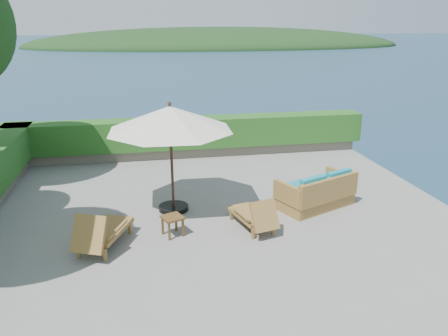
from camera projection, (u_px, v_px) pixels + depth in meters
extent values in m
plane|color=gray|center=(218.00, 224.00, 10.18)|extent=(12.00, 12.00, 0.00)
cube|color=#5A5047|center=(218.00, 282.00, 10.67)|extent=(12.00, 12.00, 3.00)
plane|color=#152642|center=(218.00, 331.00, 11.13)|extent=(600.00, 600.00, 0.00)
ellipsoid|color=black|center=(219.00, 46.00, 146.03)|extent=(126.00, 57.60, 12.60)
cube|color=gray|center=(190.00, 151.00, 15.34)|extent=(12.00, 0.60, 0.36)
cube|color=#164E17|center=(190.00, 132.00, 15.13)|extent=(12.40, 0.90, 1.00)
cylinder|color=black|center=(174.00, 208.00, 10.93)|extent=(0.94, 0.94, 0.12)
cylinder|color=#351D13|center=(172.00, 160.00, 10.53)|extent=(0.09, 0.09, 2.63)
cone|color=beige|center=(170.00, 118.00, 10.21)|extent=(3.91, 3.91, 0.58)
sphere|color=#351D13|center=(169.00, 104.00, 10.10)|extent=(0.12, 0.12, 0.09)
cube|color=olive|center=(79.00, 252.00, 8.67)|extent=(0.08, 0.08, 0.26)
cube|color=olive|center=(105.00, 255.00, 8.57)|extent=(0.08, 0.08, 0.26)
cube|color=olive|center=(106.00, 226.00, 9.79)|extent=(0.08, 0.08, 0.26)
cube|color=olive|center=(130.00, 228.00, 9.68)|extent=(0.08, 0.08, 0.26)
cube|color=olive|center=(107.00, 230.00, 9.22)|extent=(1.11, 1.45, 0.09)
cube|color=olive|center=(89.00, 234.00, 8.43)|extent=(0.77, 0.64, 0.70)
cube|color=olive|center=(87.00, 226.00, 9.05)|extent=(0.38, 0.81, 0.05)
cube|color=olive|center=(118.00, 229.00, 8.92)|extent=(0.38, 0.81, 0.05)
cube|color=olive|center=(253.00, 234.00, 9.44)|extent=(0.07, 0.07, 0.23)
cube|color=olive|center=(273.00, 230.00, 9.65)|extent=(0.07, 0.07, 0.23)
cube|color=olive|center=(231.00, 215.00, 10.37)|extent=(0.07, 0.07, 0.23)
cube|color=olive|center=(250.00, 211.00, 10.57)|extent=(0.07, 0.07, 0.23)
cube|color=olive|center=(250.00, 215.00, 10.04)|extent=(0.86, 1.28, 0.08)
cube|color=olive|center=(265.00, 216.00, 9.38)|extent=(0.67, 0.51, 0.63)
cube|color=olive|center=(241.00, 215.00, 9.72)|extent=(0.24, 0.75, 0.04)
cube|color=olive|center=(265.00, 210.00, 9.96)|extent=(0.24, 0.75, 0.04)
cube|color=brown|center=(169.00, 232.00, 9.36)|extent=(0.05, 0.05, 0.41)
cube|color=brown|center=(183.00, 228.00, 9.53)|extent=(0.05, 0.05, 0.41)
cube|color=brown|center=(163.00, 226.00, 9.62)|extent=(0.05, 0.05, 0.41)
cube|color=brown|center=(176.00, 222.00, 9.80)|extent=(0.05, 0.05, 0.41)
cube|color=brown|center=(172.00, 218.00, 9.51)|extent=(0.55, 0.55, 0.05)
cube|color=olive|center=(315.00, 198.00, 11.11)|extent=(2.15, 1.64, 0.43)
cube|color=olive|center=(329.00, 190.00, 10.64)|extent=(1.83, 0.89, 0.59)
cube|color=olive|center=(288.00, 194.00, 10.52)|extent=(0.50, 0.94, 0.48)
cube|color=olive|center=(340.00, 180.00, 11.50)|extent=(0.50, 0.94, 0.48)
cube|color=#137A8E|center=(301.00, 190.00, 10.82)|extent=(1.07, 1.04, 0.19)
cube|color=#137A8E|center=(326.00, 183.00, 11.29)|extent=(1.07, 1.04, 0.19)
cube|color=#137A8E|center=(313.00, 185.00, 10.43)|extent=(0.75, 0.43, 0.39)
cube|color=#137A8E|center=(339.00, 178.00, 10.90)|extent=(0.75, 0.43, 0.39)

